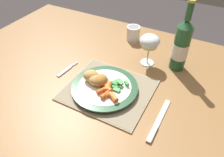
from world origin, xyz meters
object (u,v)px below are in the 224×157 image
object	(u,v)px
drinking_cup	(133,33)
table_knife	(157,124)
dinner_plate	(105,88)
bottle	(181,45)
wine_glass	(150,42)
dining_table	(109,92)
fork	(66,70)

from	to	relation	value
drinking_cup	table_knife	bearing A→B (deg)	-57.57
dinner_plate	bottle	bearing A→B (deg)	53.83
wine_glass	bottle	size ratio (longest dim) A/B	0.47
bottle	table_knife	bearing A→B (deg)	-85.07
dinner_plate	wine_glass	xyz separation A→B (m)	(0.08, 0.25, 0.09)
dining_table	drinking_cup	world-z (taller)	drinking_cup
wine_glass	bottle	bearing A→B (deg)	14.15
drinking_cup	wine_glass	bearing A→B (deg)	-48.29
dining_table	dinner_plate	distance (m)	0.12
bottle	wine_glass	bearing A→B (deg)	-165.85
table_knife	drinking_cup	bearing A→B (deg)	122.43
table_knife	bottle	size ratio (longest dim) A/B	0.67
wine_glass	dining_table	bearing A→B (deg)	-118.69
wine_glass	drinking_cup	distance (m)	0.23
table_knife	wine_glass	xyz separation A→B (m)	(-0.16, 0.31, 0.11)
wine_glass	drinking_cup	xyz separation A→B (m)	(-0.14, 0.16, -0.07)
table_knife	drinking_cup	world-z (taller)	drinking_cup
fork	drinking_cup	size ratio (longest dim) A/B	1.64
fork	table_knife	size ratio (longest dim) A/B	0.59
dining_table	drinking_cup	bearing A→B (deg)	96.84
table_knife	wine_glass	size ratio (longest dim) A/B	1.42
dinner_plate	bottle	size ratio (longest dim) A/B	0.85
fork	wine_glass	world-z (taller)	wine_glass
table_knife	drinking_cup	distance (m)	0.56
fork	bottle	bearing A→B (deg)	31.10
dinner_plate	table_knife	world-z (taller)	dinner_plate
dining_table	dinner_plate	bearing A→B (deg)	-73.76
bottle	dining_table	bearing A→B (deg)	-136.48
table_knife	drinking_cup	size ratio (longest dim) A/B	2.77
dining_table	wine_glass	xyz separation A→B (m)	(0.10, 0.18, 0.19)
fork	drinking_cup	world-z (taller)	drinking_cup
fork	bottle	size ratio (longest dim) A/B	0.40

